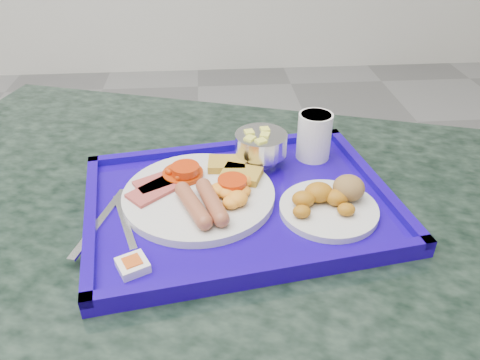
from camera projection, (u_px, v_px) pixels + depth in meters
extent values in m
cube|color=black|center=(216.00, 226.00, 0.77)|extent=(1.48, 1.21, 0.04)
cube|color=#19039C|center=(240.00, 204.00, 0.77)|extent=(0.54, 0.43, 0.02)
cube|color=#19039C|center=(220.00, 147.00, 0.90)|extent=(0.49, 0.09, 0.01)
cube|color=#19039C|center=(269.00, 269.00, 0.62)|extent=(0.49, 0.09, 0.01)
cube|color=#19039C|center=(373.00, 179.00, 0.81)|extent=(0.07, 0.36, 0.01)
cube|color=#19039C|center=(91.00, 218.00, 0.72)|extent=(0.07, 0.36, 0.01)
cylinder|color=silver|center=(199.00, 195.00, 0.77)|extent=(0.25, 0.25, 0.01)
cube|color=#B04846|center=(161.00, 181.00, 0.78)|extent=(0.10, 0.08, 0.01)
cube|color=#B04846|center=(154.00, 191.00, 0.76)|extent=(0.09, 0.09, 0.01)
cylinder|color=#C03808|center=(183.00, 174.00, 0.80)|extent=(0.07, 0.07, 0.01)
sphere|color=#C03808|center=(168.00, 171.00, 0.80)|extent=(0.01, 0.01, 0.01)
sphere|color=#C03808|center=(191.00, 169.00, 0.80)|extent=(0.01, 0.01, 0.01)
sphere|color=#C03808|center=(175.00, 172.00, 0.79)|extent=(0.01, 0.01, 0.01)
sphere|color=#C03808|center=(193.00, 170.00, 0.80)|extent=(0.01, 0.01, 0.01)
sphere|color=#C03808|center=(172.00, 169.00, 0.80)|extent=(0.01, 0.01, 0.01)
sphere|color=#C03808|center=(183.00, 163.00, 0.82)|extent=(0.01, 0.01, 0.01)
sphere|color=#C03808|center=(176.00, 167.00, 0.81)|extent=(0.01, 0.01, 0.01)
sphere|color=#C03808|center=(181.00, 172.00, 0.79)|extent=(0.01, 0.01, 0.01)
sphere|color=#C03808|center=(185.00, 171.00, 0.80)|extent=(0.01, 0.01, 0.01)
sphere|color=#C03808|center=(185.00, 175.00, 0.78)|extent=(0.01, 0.01, 0.01)
sphere|color=#C03808|center=(186.00, 175.00, 0.79)|extent=(0.01, 0.01, 0.01)
sphere|color=#C03808|center=(170.00, 172.00, 0.79)|extent=(0.01, 0.01, 0.01)
sphere|color=#C03808|center=(178.00, 178.00, 0.78)|extent=(0.01, 0.01, 0.01)
sphere|color=#C03808|center=(180.00, 176.00, 0.78)|extent=(0.01, 0.01, 0.01)
sphere|color=#C03808|center=(177.00, 164.00, 0.82)|extent=(0.01, 0.01, 0.01)
cube|color=gold|center=(227.00, 164.00, 0.82)|extent=(0.07, 0.05, 0.01)
cube|color=gold|center=(242.00, 174.00, 0.80)|extent=(0.08, 0.07, 0.01)
cylinder|color=brown|center=(193.00, 205.00, 0.71)|extent=(0.06, 0.10, 0.02)
cylinder|color=brown|center=(212.00, 202.00, 0.72)|extent=(0.05, 0.10, 0.02)
ellipsoid|color=orange|center=(231.00, 202.00, 0.72)|extent=(0.03, 0.03, 0.02)
ellipsoid|color=orange|center=(238.00, 198.00, 0.73)|extent=(0.03, 0.03, 0.02)
ellipsoid|color=orange|center=(224.00, 184.00, 0.77)|extent=(0.02, 0.02, 0.02)
ellipsoid|color=orange|center=(227.00, 192.00, 0.75)|extent=(0.03, 0.03, 0.02)
ellipsoid|color=orange|center=(237.00, 199.00, 0.73)|extent=(0.03, 0.03, 0.02)
ellipsoid|color=orange|center=(219.00, 190.00, 0.75)|extent=(0.03, 0.03, 0.02)
ellipsoid|color=orange|center=(245.00, 181.00, 0.77)|extent=(0.03, 0.03, 0.02)
ellipsoid|color=orange|center=(244.00, 191.00, 0.75)|extent=(0.02, 0.02, 0.02)
cylinder|color=#AA2104|center=(185.00, 169.00, 0.79)|extent=(0.05, 0.05, 0.01)
cylinder|color=#AA2104|center=(232.00, 183.00, 0.76)|extent=(0.05, 0.05, 0.01)
cylinder|color=silver|center=(329.00, 209.00, 0.74)|extent=(0.16, 0.16, 0.01)
ellipsoid|color=#BF7516|center=(346.00, 209.00, 0.71)|extent=(0.03, 0.02, 0.02)
ellipsoid|color=#BF7516|center=(337.00, 197.00, 0.73)|extent=(0.04, 0.03, 0.03)
ellipsoid|color=#BF7516|center=(319.00, 192.00, 0.74)|extent=(0.05, 0.04, 0.03)
ellipsoid|color=#BF7516|center=(304.00, 199.00, 0.73)|extent=(0.04, 0.03, 0.03)
ellipsoid|color=#BF7516|center=(302.00, 212.00, 0.71)|extent=(0.03, 0.02, 0.02)
ellipsoid|color=olive|center=(349.00, 188.00, 0.74)|extent=(0.05, 0.05, 0.04)
cylinder|color=silver|center=(260.00, 163.00, 0.86)|extent=(0.06, 0.06, 0.01)
cylinder|color=silver|center=(261.00, 157.00, 0.85)|extent=(0.02, 0.02, 0.02)
cylinder|color=silver|center=(261.00, 144.00, 0.84)|extent=(0.09, 0.09, 0.04)
cube|color=#F5FB5F|center=(249.00, 134.00, 0.84)|extent=(0.02, 0.02, 0.01)
cube|color=#F5FB5F|center=(265.00, 137.00, 0.83)|extent=(0.02, 0.02, 0.01)
cube|color=#F5FB5F|center=(261.00, 143.00, 0.81)|extent=(0.02, 0.02, 0.01)
cube|color=#F5FB5F|center=(250.00, 141.00, 0.82)|extent=(0.02, 0.02, 0.01)
cube|color=#F5FB5F|center=(265.00, 132.00, 0.84)|extent=(0.02, 0.02, 0.01)
cylinder|color=white|center=(314.00, 136.00, 0.86)|extent=(0.06, 0.06, 0.09)
cylinder|color=#FD520E|center=(316.00, 117.00, 0.84)|extent=(0.06, 0.06, 0.01)
cube|color=silver|center=(125.00, 221.00, 0.72)|extent=(0.05, 0.14, 0.00)
ellipsoid|color=silver|center=(148.00, 187.00, 0.79)|extent=(0.04, 0.05, 0.01)
cube|color=silver|center=(100.00, 222.00, 0.72)|extent=(0.06, 0.17, 0.00)
cube|color=white|center=(133.00, 265.00, 0.63)|extent=(0.05, 0.05, 0.01)
cube|color=#D65317|center=(132.00, 261.00, 0.63)|extent=(0.03, 0.03, 0.00)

